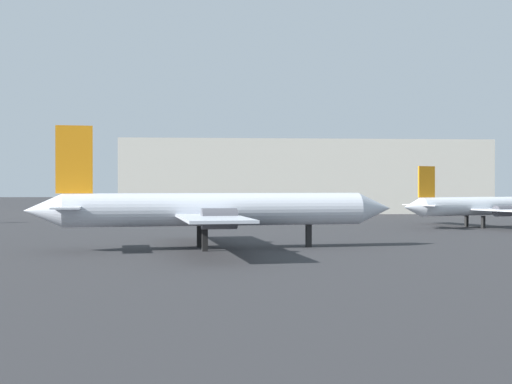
# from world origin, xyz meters

# --- Properties ---
(airplane_distant) EXTENTS (29.37, 23.75, 9.59)m
(airplane_distant) POSITION_xyz_m (0.50, 45.51, 3.13)
(airplane_distant) COLOR silver
(airplane_distant) RESTS_ON ground_plane
(airplane_far_right) EXTENTS (21.85, 20.64, 7.29)m
(airplane_far_right) POSITION_xyz_m (32.80, 70.67, 2.55)
(airplane_far_right) COLOR silver
(airplane_far_right) RESTS_ON ground_plane
(terminal_building) EXTENTS (66.97, 27.88, 13.38)m
(terminal_building) POSITION_xyz_m (18.27, 122.62, 6.69)
(terminal_building) COLOR beige
(terminal_building) RESTS_ON ground_plane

